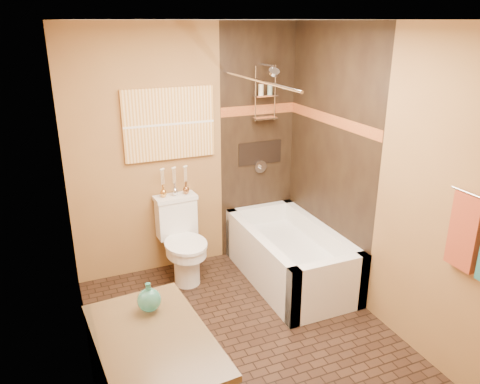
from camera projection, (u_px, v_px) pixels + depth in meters
floor at (247, 341)px, 3.87m from camera, size 3.00×3.00×0.00m
wall_left at (78, 227)px, 3.00m from camera, size 0.02×3.00×2.50m
wall_right at (380, 180)px, 3.88m from camera, size 0.02×3.00×2.50m
wall_back at (188, 151)px, 4.73m from camera, size 2.40×0.02×2.50m
wall_front at (381, 310)px, 2.14m from camera, size 2.40×0.02×2.50m
ceiling at (250, 20)px, 3.01m from camera, size 3.00×3.00×0.00m
alcove_tile_back at (258, 144)px, 5.01m from camera, size 0.85×0.01×2.50m
alcove_tile_right at (329, 157)px, 4.52m from camera, size 0.01×1.50×2.50m
mosaic_band_back at (259, 110)px, 4.87m from camera, size 0.85×0.01×0.10m
mosaic_band_right at (331, 120)px, 4.39m from camera, size 0.01×1.50×0.10m
alcove_niche at (260, 153)px, 5.05m from camera, size 0.50×0.01×0.25m
shower_fixtures at (265, 107)px, 4.78m from camera, size 0.24×0.33×1.16m
curtain_rod at (256, 80)px, 3.97m from camera, size 0.03×1.55×0.03m
towel_rust at (465, 232)px, 3.09m from camera, size 0.05×0.22×0.52m
sunset_painting at (169, 124)px, 4.54m from camera, size 0.90×0.04×0.70m
vanity_mirror at (89, 241)px, 2.25m from camera, size 0.01×1.00×0.90m
bathtub at (290, 259)px, 4.74m from camera, size 0.80×1.50×0.55m
toilet at (182, 240)px, 4.69m from camera, size 0.43×0.63×0.83m
teal_bottle at (149, 297)px, 2.77m from camera, size 0.15×0.15×0.23m
bud_vases at (174, 181)px, 4.66m from camera, size 0.30×0.06×0.29m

